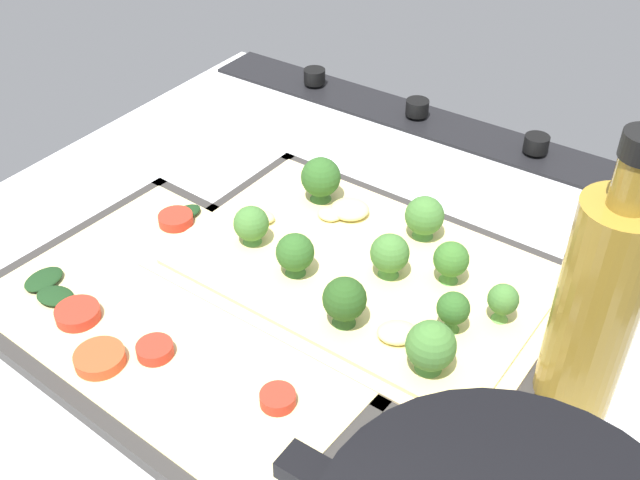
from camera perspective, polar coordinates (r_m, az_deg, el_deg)
The scene contains 7 objects.
ground_plane at distance 69.37cm, azimuth -0.20°, elevation -4.44°, with size 75.55×71.41×3.00cm, color silver.
stove_control_panel at distance 91.56cm, azimuth 11.43°, elevation 7.86°, with size 72.53×7.00×2.60cm.
baking_tray_front at distance 68.54cm, azimuth 3.18°, elevation -3.04°, with size 36.86×25.47×1.30cm.
broccoli_pizza at distance 67.30cm, azimuth 3.38°, elevation -2.05°, with size 34.40×23.01×5.94cm.
baking_tray_back at distance 65.21cm, azimuth -9.20°, elevation -6.16°, with size 37.67×27.22×1.30cm.
veggie_pizza_back at distance 64.87cm, azimuth -9.71°, elevation -5.70°, with size 35.13×24.67×1.90cm.
oil_bottle at distance 55.36cm, azimuth 20.03°, elevation -4.73°, with size 5.77×5.77×23.23cm.
Camera 1 is at (-29.27, 42.25, 45.08)cm, focal length 42.64 mm.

